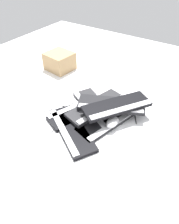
{
  "coord_description": "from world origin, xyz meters",
  "views": [
    {
      "loc": [
        0.49,
        -0.77,
        0.9
      ],
      "look_at": [
        -0.06,
        0.04,
        0.06
      ],
      "focal_mm": 32.0,
      "sensor_mm": 36.0,
      "label": 1
    }
  ],
  "objects": [
    {
      "name": "keyboard_2",
      "position": [
        -0.15,
        0.06,
        0.01
      ],
      "size": [
        0.3,
        0.46,
        0.03
      ],
      "color": "black",
      "rests_on": "ground"
    },
    {
      "name": "keyboard_0",
      "position": [
        0.06,
        0.08,
        0.01
      ],
      "size": [
        0.26,
        0.46,
        0.03
      ],
      "color": "black",
      "rests_on": "ground"
    },
    {
      "name": "cable_0",
      "position": [
        -0.04,
        0.18,
        0.0
      ],
      "size": [
        0.53,
        0.24,
        0.01
      ],
      "color": "black",
      "rests_on": "ground"
    },
    {
      "name": "cardboard_box",
      "position": [
        -0.67,
        0.46,
        0.08
      ],
      "size": [
        0.25,
        0.23,
        0.15
      ],
      "primitive_type": "cube",
      "rotation": [
        0.0,
        0.0,
        3.03
      ],
      "color": "tan",
      "rests_on": "ground"
    },
    {
      "name": "keyboard_1",
      "position": [
        -0.08,
        0.15,
        0.01
      ],
      "size": [
        0.46,
        0.34,
        0.03
      ],
      "color": "#232326",
      "rests_on": "ground"
    },
    {
      "name": "keyboard_5",
      "position": [
        0.03,
        0.17,
        0.07
      ],
      "size": [
        0.46,
        0.32,
        0.03
      ],
      "color": "black",
      "rests_on": "keyboard_4"
    },
    {
      "name": "mouse_3",
      "position": [
        -0.16,
        0.08,
        0.05
      ],
      "size": [
        0.11,
        0.13,
        0.04
      ],
      "primitive_type": "ellipsoid",
      "rotation": [
        0.0,
        0.0,
        2.02
      ],
      "color": "silver",
      "rests_on": "keyboard_2"
    },
    {
      "name": "mouse_4",
      "position": [
        -0.13,
        0.05,
        0.05
      ],
      "size": [
        0.12,
        0.09,
        0.04
      ],
      "primitive_type": "ellipsoid",
      "rotation": [
        0.0,
        0.0,
        2.95
      ],
      "color": "#4C4C51",
      "rests_on": "keyboard_2"
    },
    {
      "name": "keyboard_3",
      "position": [
        -0.09,
        -0.11,
        0.01
      ],
      "size": [
        0.46,
        0.35,
        0.03
      ],
      "color": "black",
      "rests_on": "ground"
    },
    {
      "name": "mouse_0",
      "position": [
        0.1,
        0.05,
        0.05
      ],
      "size": [
        0.07,
        0.11,
        0.04
      ],
      "primitive_type": "ellipsoid",
      "rotation": [
        0.0,
        0.0,
        4.76
      ],
      "color": "silver",
      "rests_on": "keyboard_0"
    },
    {
      "name": "keyboard_6",
      "position": [
        0.08,
        0.15,
        0.1
      ],
      "size": [
        0.37,
        0.45,
        0.03
      ],
      "color": "black",
      "rests_on": "keyboard_5"
    },
    {
      "name": "mouse_2",
      "position": [
        -0.1,
        0.05,
        0.05
      ],
      "size": [
        0.12,
        0.13,
        0.04
      ],
      "primitive_type": "ellipsoid",
      "rotation": [
        0.0,
        0.0,
        4.08
      ],
      "color": "black",
      "rests_on": "keyboard_2"
    },
    {
      "name": "cable_1",
      "position": [
        -0.25,
        -0.01,
        0.0
      ],
      "size": [
        0.24,
        0.32,
        0.01
      ],
      "color": "#59595B",
      "rests_on": "ground"
    },
    {
      "name": "mouse_1",
      "position": [
        -0.01,
        0.11,
        0.05
      ],
      "size": [
        0.1,
        0.13,
        0.04
      ],
      "primitive_type": "ellipsoid",
      "rotation": [
        0.0,
        0.0,
        4.37
      ],
      "color": "black",
      "rests_on": "keyboard_0"
    },
    {
      "name": "keyboard_4",
      "position": [
        -0.06,
        0.14,
        0.04
      ],
      "size": [
        0.26,
        0.46,
        0.03
      ],
      "color": "#232326",
      "rests_on": "keyboard_1"
    },
    {
      "name": "ground_plane",
      "position": [
        0.0,
        0.0,
        0.0
      ],
      "size": [
        3.2,
        3.2,
        0.0
      ],
      "primitive_type": "plane",
      "color": "white"
    }
  ]
}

